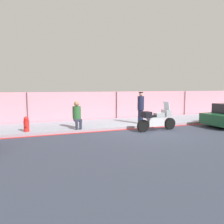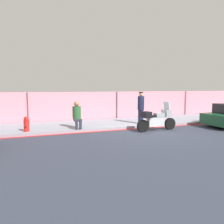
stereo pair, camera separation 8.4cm
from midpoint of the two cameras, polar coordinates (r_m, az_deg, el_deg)
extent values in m
plane|color=#333847|center=(11.07, 9.42, -5.03)|extent=(120.00, 120.00, 0.00)
cube|color=#8E93A3|center=(13.26, 4.05, -2.77)|extent=(41.53, 3.24, 0.13)
cube|color=red|center=(11.76, 7.47, -4.30)|extent=(41.53, 0.18, 0.01)
cube|color=pink|center=(14.72, 1.35, 1.64)|extent=(39.46, 0.08, 1.90)
cylinder|color=#4C4C51|center=(13.60, -20.96, 0.82)|extent=(0.05, 0.05, 1.90)
cylinder|color=#4C4C51|center=(14.63, 1.49, 1.61)|extent=(0.05, 0.05, 1.90)
cylinder|color=#4C4C51|center=(17.48, 18.80, 2.06)|extent=(0.05, 0.05, 1.90)
cylinder|color=black|center=(11.76, 15.09, -2.97)|extent=(0.62, 0.18, 0.61)
cylinder|color=black|center=(10.82, 8.30, -3.62)|extent=(0.62, 0.18, 0.61)
cube|color=silver|center=(11.19, 11.52, -2.47)|extent=(0.92, 0.33, 0.46)
cube|color=#999EA3|center=(11.28, 12.50, -0.78)|extent=(0.54, 0.34, 0.22)
cube|color=black|center=(11.10, 11.13, -1.08)|extent=(0.62, 0.32, 0.10)
cube|color=#999EA3|center=(11.53, 14.22, -0.28)|extent=(0.35, 0.49, 0.34)
cube|color=silver|center=(11.49, 14.28, 1.60)|extent=(0.13, 0.43, 0.42)
cube|color=black|center=(10.83, 9.15, -0.69)|extent=(0.39, 0.53, 0.30)
cylinder|color=#191E38|center=(12.51, 7.70, -1.25)|extent=(0.30, 0.30, 0.78)
cylinder|color=#191E38|center=(12.43, 7.76, 2.32)|extent=(0.37, 0.37, 0.78)
sphere|color=tan|center=(12.41, 7.79, 4.65)|extent=(0.23, 0.23, 0.23)
cylinder|color=black|center=(12.40, 7.80, 5.10)|extent=(0.26, 0.26, 0.05)
cylinder|color=#2D3342|center=(10.79, -8.99, -3.44)|extent=(0.14, 0.14, 0.44)
cylinder|color=#2D3342|center=(10.83, -7.99, -3.38)|extent=(0.14, 0.14, 0.44)
cube|color=#2D3342|center=(10.98, -8.74, -2.10)|extent=(0.36, 0.44, 0.10)
cylinder|color=#2D6033|center=(11.15, -9.00, -0.11)|extent=(0.42, 0.42, 0.62)
sphere|color=#A37556|center=(11.11, -9.04, 2.15)|extent=(0.26, 0.26, 0.26)
cylinder|color=black|center=(13.85, 24.71, -1.84)|extent=(0.67, 0.24, 0.66)
cylinder|color=red|center=(10.95, -21.23, -3.40)|extent=(0.25, 0.25, 0.53)
sphere|color=red|center=(10.90, -21.30, -1.66)|extent=(0.22, 0.22, 0.22)
cylinder|color=red|center=(10.81, -21.25, -3.38)|extent=(0.09, 0.10, 0.09)
camera|label=1|loc=(0.04, -89.79, 0.02)|focal=35.00mm
camera|label=2|loc=(0.04, 90.21, -0.02)|focal=35.00mm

